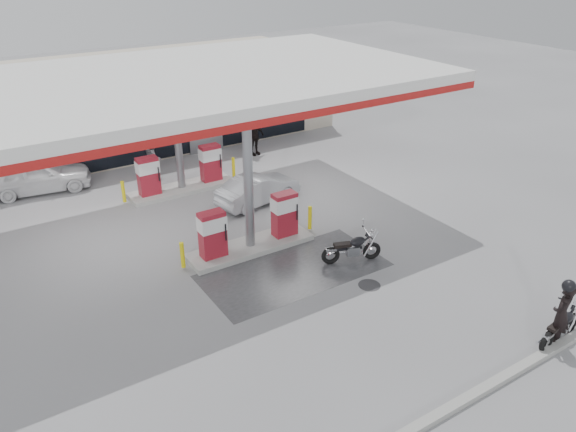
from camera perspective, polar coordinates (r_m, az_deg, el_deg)
name	(u,v)px	position (r m, az deg, el deg)	size (l,w,h in m)	color
ground	(281,275)	(18.12, -0.71, -5.99)	(90.00, 90.00, 0.00)	gray
wet_patch	(294,270)	(18.35, 0.62, -5.54)	(6.00, 3.00, 0.00)	#4C4C4F
drain_cover	(369,285)	(17.79, 8.26, -6.96)	(0.70, 0.70, 0.01)	#38383A
kerb	(445,412)	(13.92, 15.62, -18.60)	(28.00, 0.25, 0.15)	gray
store_building	(119,103)	(31.02, -16.83, 10.90)	(22.00, 8.22, 4.00)	beige
canopy	(204,81)	(20.22, -8.54, 13.43)	(16.00, 10.02, 5.51)	silver
pump_island_near	(250,231)	(19.26, -3.88, -1.51)	(5.14, 1.30, 1.78)	#9E9E99
pump_island_far	(181,175)	(24.23, -10.83, 4.10)	(5.14, 1.30, 1.78)	#9E9E99
main_motorcycle	(561,327)	(16.83, 25.98, -10.11)	(1.91, 0.73, 0.98)	black
biker_main	(561,315)	(16.41, 26.02, -8.99)	(0.68, 0.45, 1.86)	black
parked_motorcycle	(353,249)	(18.74, 6.57, -3.33)	(1.99, 1.05, 1.06)	black
sedan_white	(36,175)	(25.97, -24.19, 3.79)	(1.75, 4.34, 1.48)	white
attendant	(153,157)	(26.03, -13.52, 5.85)	(0.87, 0.68, 1.79)	slate
hatchback_silver	(258,189)	(22.77, -3.06, 2.75)	(1.26, 3.61, 1.19)	#A8ABB0
biker_walking	(254,137)	(27.95, -3.46, 8.06)	(1.11, 0.46, 1.89)	black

